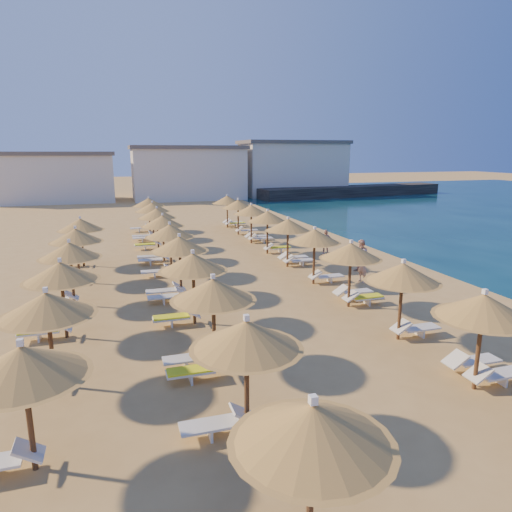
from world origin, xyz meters
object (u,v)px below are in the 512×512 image
object	(u,v)px
parasol_row_east	(315,237)
beachgoer_b	(362,256)
beachgoer_a	(363,266)
jetty	(353,191)
parasol_row_west	(180,245)
beachgoer_c	(325,242)

from	to	relation	value
parasol_row_east	beachgoer_b	xyz separation A→B (m)	(3.45, 1.31, -1.48)
beachgoer_a	parasol_row_east	bearing A→B (deg)	-115.80
jetty	parasol_row_west	distance (m)	51.50
parasol_row_west	beachgoer_c	xyz separation A→B (m)	(10.03, 5.74, -1.55)
parasol_row_west	jetty	bearing A→B (deg)	52.37
parasol_row_west	beachgoer_a	distance (m)	9.29
beachgoer_b	beachgoer_c	distance (m)	4.44
beachgoer_b	beachgoer_a	world-z (taller)	beachgoer_b
parasol_row_east	beachgoer_c	distance (m)	6.85
beachgoer_c	jetty	bearing A→B (deg)	97.83
jetty	beachgoer_a	xyz separation A→B (m)	(-22.27, -41.19, 0.10)
parasol_row_east	parasol_row_west	world-z (taller)	same
parasol_row_east	beachgoer_a	xyz separation A→B (m)	(2.52, -0.42, -1.54)
jetty	beachgoer_c	size ratio (longest dim) A/B	17.95
beachgoer_c	beachgoer_a	size ratio (longest dim) A/B	0.98
parasol_row_west	beachgoer_b	xyz separation A→B (m)	(10.08, 1.31, -1.48)
beachgoer_a	beachgoer_b	bearing A→B (deg)	135.30
beachgoer_b	beachgoer_a	xyz separation A→B (m)	(-0.93, -1.73, -0.05)
parasol_row_east	beachgoer_b	size ratio (longest dim) A/B	21.55
jetty	beachgoer_a	world-z (taller)	beachgoer_a
jetty	beachgoer_b	world-z (taller)	beachgoer_b
jetty	parasol_row_west	world-z (taller)	parasol_row_west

